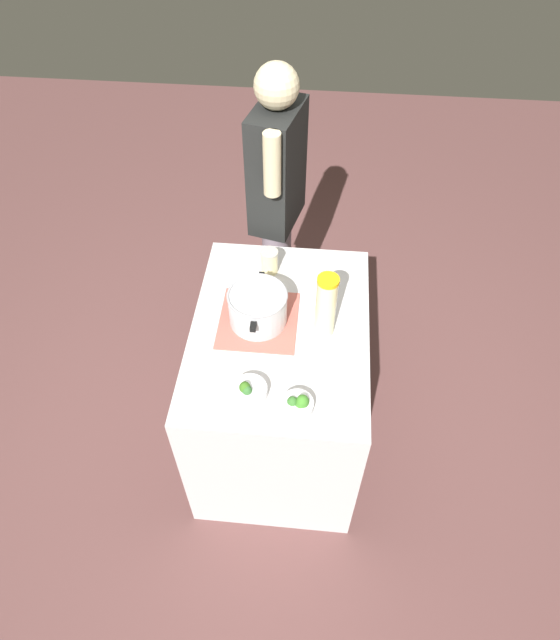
% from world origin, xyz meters
% --- Properties ---
extents(ground_plane, '(8.00, 8.00, 0.00)m').
position_xyz_m(ground_plane, '(0.00, 0.00, 0.00)').
color(ground_plane, brown).
extents(counter_slab, '(1.03, 0.76, 0.91)m').
position_xyz_m(counter_slab, '(0.00, 0.00, 0.46)').
color(counter_slab, beige).
rests_on(counter_slab, ground_plane).
extents(dish_cloth, '(0.35, 0.34, 0.01)m').
position_xyz_m(dish_cloth, '(0.03, 0.10, 0.92)').
color(dish_cloth, '#BB5A4E').
rests_on(dish_cloth, counter_slab).
extents(cooking_pot, '(0.32, 0.25, 0.16)m').
position_xyz_m(cooking_pot, '(0.03, 0.10, 1.00)').
color(cooking_pot, '#B7B7BC').
rests_on(cooking_pot, dish_cloth).
extents(lemonade_pitcher, '(0.09, 0.09, 0.31)m').
position_xyz_m(lemonade_pitcher, '(-0.00, -0.19, 1.07)').
color(lemonade_pitcher, '#F3ECA7').
rests_on(lemonade_pitcher, counter_slab).
extents(mason_jar, '(0.08, 0.08, 0.12)m').
position_xyz_m(mason_jar, '(0.34, 0.08, 0.97)').
color(mason_jar, beige).
rests_on(mason_jar, counter_slab).
extents(broccoli_bowl_front, '(0.12, 0.12, 0.08)m').
position_xyz_m(broccoli_bowl_front, '(-0.40, -0.10, 0.94)').
color(broccoli_bowl_front, silver).
rests_on(broccoli_bowl_front, counter_slab).
extents(broccoli_bowl_center, '(0.14, 0.14, 0.08)m').
position_xyz_m(broccoli_bowl_center, '(-0.35, 0.09, 0.94)').
color(broccoli_bowl_center, silver).
rests_on(broccoli_bowl_center, counter_slab).
extents(person_cook, '(0.50, 0.27, 1.69)m').
position_xyz_m(person_cook, '(0.78, 0.09, 0.94)').
color(person_cook, slate).
rests_on(person_cook, ground_plane).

